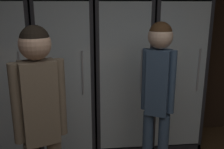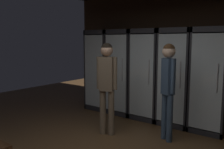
{
  "view_description": "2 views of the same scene",
  "coord_description": "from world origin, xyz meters",
  "px_view_note": "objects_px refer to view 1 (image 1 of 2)",
  "views": [
    {
      "loc": [
        -0.52,
        -0.43,
        1.81
      ],
      "look_at": [
        -0.22,
        2.58,
        0.99
      ],
      "focal_mm": 41.38,
      "sensor_mm": 36.0,
      "label": 1
    },
    {
      "loc": [
        1.95,
        -2.12,
        1.73
      ],
      "look_at": [
        -1.47,
        2.28,
        0.97
      ],
      "focal_mm": 40.24,
      "sensor_mm": 36.0,
      "label": 2
    }
  ],
  "objects_px": {
    "cooler_right": "(121,74)",
    "shopper_near": "(158,89)",
    "cooler_center": "(68,75)",
    "cooler_far_right": "(171,73)",
    "cooler_left": "(12,77)",
    "shopper_far": "(40,113)"
  },
  "relations": [
    {
      "from": "cooler_right",
      "to": "cooler_far_right",
      "type": "xyz_separation_m",
      "value": [
        0.67,
        -0.0,
        -0.01
      ]
    },
    {
      "from": "cooler_far_right",
      "to": "shopper_far",
      "type": "distance_m",
      "value": 1.98
    },
    {
      "from": "cooler_right",
      "to": "shopper_near",
      "type": "xyz_separation_m",
      "value": [
        0.22,
        -0.94,
        0.09
      ]
    },
    {
      "from": "cooler_right",
      "to": "cooler_far_right",
      "type": "relative_size",
      "value": 1.0
    },
    {
      "from": "cooler_center",
      "to": "shopper_near",
      "type": "bearing_deg",
      "value": -46.58
    },
    {
      "from": "cooler_right",
      "to": "shopper_near",
      "type": "bearing_deg",
      "value": -76.73
    },
    {
      "from": "cooler_center",
      "to": "cooler_right",
      "type": "xyz_separation_m",
      "value": [
        0.67,
        -0.0,
        0.0
      ]
    },
    {
      "from": "cooler_left",
      "to": "shopper_near",
      "type": "distance_m",
      "value": 1.82
    },
    {
      "from": "cooler_left",
      "to": "shopper_far",
      "type": "height_order",
      "value": "cooler_left"
    },
    {
      "from": "cooler_left",
      "to": "cooler_right",
      "type": "height_order",
      "value": "same"
    },
    {
      "from": "cooler_right",
      "to": "shopper_near",
      "type": "relative_size",
      "value": 1.18
    },
    {
      "from": "shopper_far",
      "to": "cooler_left",
      "type": "bearing_deg",
      "value": 112.51
    },
    {
      "from": "cooler_left",
      "to": "shopper_far",
      "type": "distance_m",
      "value": 1.47
    },
    {
      "from": "cooler_far_right",
      "to": "shopper_near",
      "type": "relative_size",
      "value": 1.18
    },
    {
      "from": "cooler_far_right",
      "to": "cooler_left",
      "type": "bearing_deg",
      "value": 179.99
    },
    {
      "from": "shopper_far",
      "to": "cooler_right",
      "type": "bearing_deg",
      "value": 60.29
    },
    {
      "from": "cooler_left",
      "to": "cooler_center",
      "type": "bearing_deg",
      "value": 0.06
    },
    {
      "from": "cooler_left",
      "to": "shopper_far",
      "type": "bearing_deg",
      "value": -67.49
    },
    {
      "from": "cooler_right",
      "to": "shopper_far",
      "type": "distance_m",
      "value": 1.56
    },
    {
      "from": "cooler_far_right",
      "to": "shopper_far",
      "type": "bearing_deg",
      "value": -136.77
    },
    {
      "from": "shopper_near",
      "to": "cooler_right",
      "type": "bearing_deg",
      "value": 103.27
    },
    {
      "from": "cooler_far_right",
      "to": "shopper_near",
      "type": "xyz_separation_m",
      "value": [
        -0.45,
        -0.94,
        0.1
      ]
    }
  ]
}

